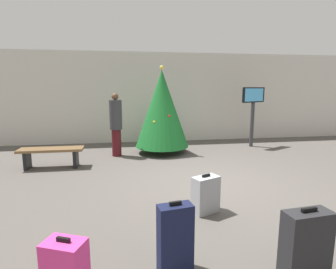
{
  "coord_description": "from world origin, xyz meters",
  "views": [
    {
      "loc": [
        -1.6,
        -5.14,
        1.92
      ],
      "look_at": [
        -0.71,
        0.56,
        0.9
      ],
      "focal_mm": 28.67,
      "sensor_mm": 36.0,
      "label": 1
    }
  ],
  "objects_px": {
    "suitcase_0": "(65,269)",
    "holiday_tree": "(162,109)",
    "suitcase_3": "(175,239)",
    "flight_info_kiosk": "(253,105)",
    "suitcase_2": "(306,246)",
    "traveller_0": "(116,123)",
    "suitcase_1": "(206,194)",
    "waiting_bench": "(51,153)"
  },
  "relations": [
    {
      "from": "suitcase_0",
      "to": "suitcase_3",
      "type": "height_order",
      "value": "suitcase_3"
    },
    {
      "from": "flight_info_kiosk",
      "to": "suitcase_0",
      "type": "bearing_deg",
      "value": -128.6
    },
    {
      "from": "holiday_tree",
      "to": "suitcase_0",
      "type": "bearing_deg",
      "value": -106.69
    },
    {
      "from": "suitcase_2",
      "to": "traveller_0",
      "type": "bearing_deg",
      "value": 110.64
    },
    {
      "from": "suitcase_1",
      "to": "holiday_tree",
      "type": "bearing_deg",
      "value": 92.2
    },
    {
      "from": "holiday_tree",
      "to": "waiting_bench",
      "type": "xyz_separation_m",
      "value": [
        -2.83,
        -1.09,
        -0.94
      ]
    },
    {
      "from": "flight_info_kiosk",
      "to": "suitcase_1",
      "type": "xyz_separation_m",
      "value": [
        -2.86,
        -4.33,
        -1.07
      ]
    },
    {
      "from": "traveller_0",
      "to": "suitcase_1",
      "type": "relative_size",
      "value": 2.88
    },
    {
      "from": "suitcase_0",
      "to": "holiday_tree",
      "type": "bearing_deg",
      "value": 73.31
    },
    {
      "from": "suitcase_3",
      "to": "holiday_tree",
      "type": "bearing_deg",
      "value": 83.83
    },
    {
      "from": "traveller_0",
      "to": "suitcase_3",
      "type": "distance_m",
      "value": 5.12
    },
    {
      "from": "holiday_tree",
      "to": "suitcase_3",
      "type": "relative_size",
      "value": 3.22
    },
    {
      "from": "flight_info_kiosk",
      "to": "holiday_tree",
      "type": "bearing_deg",
      "value": -172.31
    },
    {
      "from": "flight_info_kiosk",
      "to": "suitcase_0",
      "type": "relative_size",
      "value": 3.23
    },
    {
      "from": "waiting_bench",
      "to": "suitcase_0",
      "type": "bearing_deg",
      "value": -74.24
    },
    {
      "from": "flight_info_kiosk",
      "to": "suitcase_3",
      "type": "relative_size",
      "value": 2.45
    },
    {
      "from": "suitcase_0",
      "to": "suitcase_1",
      "type": "distance_m",
      "value": 2.29
    },
    {
      "from": "holiday_tree",
      "to": "suitcase_3",
      "type": "bearing_deg",
      "value": -96.17
    },
    {
      "from": "waiting_bench",
      "to": "suitcase_0",
      "type": "distance_m",
      "value": 4.46
    },
    {
      "from": "suitcase_0",
      "to": "suitcase_1",
      "type": "xyz_separation_m",
      "value": [
        1.77,
        1.46,
        0.01
      ]
    },
    {
      "from": "traveller_0",
      "to": "suitcase_2",
      "type": "height_order",
      "value": "traveller_0"
    },
    {
      "from": "holiday_tree",
      "to": "suitcase_0",
      "type": "height_order",
      "value": "holiday_tree"
    },
    {
      "from": "suitcase_3",
      "to": "flight_info_kiosk",
      "type": "bearing_deg",
      "value": 57.52
    },
    {
      "from": "holiday_tree",
      "to": "suitcase_2",
      "type": "xyz_separation_m",
      "value": [
        0.7,
        -5.52,
        -0.94
      ]
    },
    {
      "from": "traveller_0",
      "to": "suitcase_1",
      "type": "distance_m",
      "value": 4.08
    },
    {
      "from": "flight_info_kiosk",
      "to": "suitcase_3",
      "type": "distance_m",
      "value": 6.73
    },
    {
      "from": "holiday_tree",
      "to": "traveller_0",
      "type": "xyz_separation_m",
      "value": [
        -1.32,
        -0.17,
        -0.37
      ]
    },
    {
      "from": "holiday_tree",
      "to": "suitcase_3",
      "type": "height_order",
      "value": "holiday_tree"
    },
    {
      "from": "holiday_tree",
      "to": "suitcase_2",
      "type": "distance_m",
      "value": 5.64
    },
    {
      "from": "suitcase_3",
      "to": "suitcase_0",
      "type": "bearing_deg",
      "value": -170.19
    },
    {
      "from": "flight_info_kiosk",
      "to": "suitcase_1",
      "type": "relative_size",
      "value": 3.14
    },
    {
      "from": "suitcase_1",
      "to": "suitcase_2",
      "type": "distance_m",
      "value": 1.68
    },
    {
      "from": "flight_info_kiosk",
      "to": "suitcase_0",
      "type": "xyz_separation_m",
      "value": [
        -4.63,
        -5.79,
        -1.08
      ]
    },
    {
      "from": "holiday_tree",
      "to": "suitcase_3",
      "type": "distance_m",
      "value": 5.32
    },
    {
      "from": "suitcase_0",
      "to": "suitcase_3",
      "type": "bearing_deg",
      "value": 9.81
    },
    {
      "from": "traveller_0",
      "to": "suitcase_2",
      "type": "bearing_deg",
      "value": -69.36
    },
    {
      "from": "suitcase_3",
      "to": "waiting_bench",
      "type": "bearing_deg",
      "value": 118.85
    },
    {
      "from": "holiday_tree",
      "to": "flight_info_kiosk",
      "type": "relative_size",
      "value": 1.32
    },
    {
      "from": "suitcase_2",
      "to": "suitcase_3",
      "type": "height_order",
      "value": "suitcase_3"
    },
    {
      "from": "holiday_tree",
      "to": "suitcase_1",
      "type": "distance_m",
      "value": 4.06
    },
    {
      "from": "flight_info_kiosk",
      "to": "suitcase_0",
      "type": "height_order",
      "value": "flight_info_kiosk"
    },
    {
      "from": "traveller_0",
      "to": "suitcase_0",
      "type": "relative_size",
      "value": 2.97
    }
  ]
}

